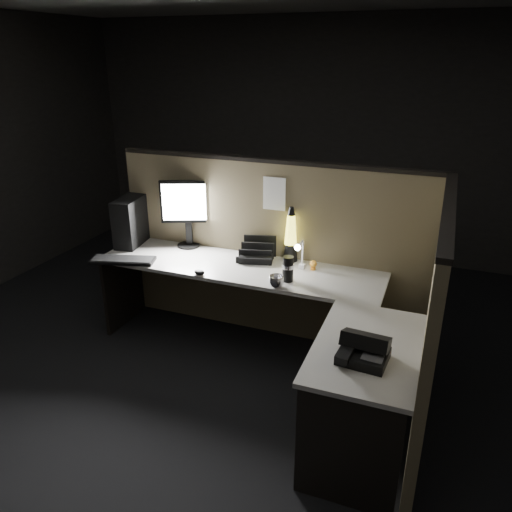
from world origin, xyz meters
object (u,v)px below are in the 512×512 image
(pc_tower, at_px, (131,221))
(lava_lamp, at_px, (291,239))
(monitor, at_px, (187,207))
(keyboard, at_px, (123,260))
(desk_phone, at_px, (363,349))

(pc_tower, relative_size, lava_lamp, 0.92)
(monitor, distance_m, keyboard, 0.70)
(pc_tower, xyz_separation_m, keyboard, (0.16, -0.39, -0.19))
(pc_tower, distance_m, desk_phone, 2.47)
(pc_tower, relative_size, keyboard, 0.81)
(monitor, height_order, lava_lamp, monitor)
(lava_lamp, bearing_deg, monitor, -179.98)
(lava_lamp, bearing_deg, pc_tower, -174.76)
(monitor, relative_size, desk_phone, 2.01)
(monitor, bearing_deg, pc_tower, 172.41)
(monitor, height_order, keyboard, monitor)
(pc_tower, height_order, keyboard, pc_tower)
(monitor, bearing_deg, desk_phone, -57.27)
(desk_phone, bearing_deg, keyboard, 166.18)
(keyboard, relative_size, lava_lamp, 1.13)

